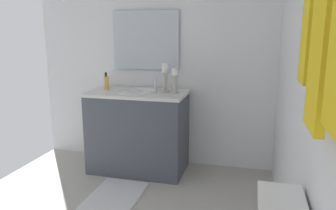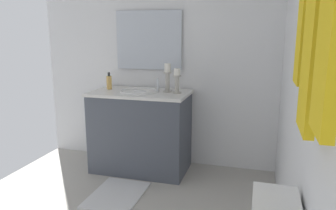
# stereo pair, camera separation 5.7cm
# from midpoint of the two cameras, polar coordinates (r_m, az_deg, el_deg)

# --- Properties ---
(wall_back) EXTENTS (2.89, 0.04, 2.45)m
(wall_back) POSITION_cam_midpoint_polar(r_m,az_deg,el_deg) (1.96, 21.98, 6.05)
(wall_back) COLOR white
(wall_back) RESTS_ON ground
(wall_left) EXTENTS (0.04, 2.64, 2.45)m
(wall_left) POSITION_cam_midpoint_polar(r_m,az_deg,el_deg) (3.55, -3.01, 9.32)
(wall_left) COLOR white
(wall_left) RESTS_ON ground
(vanity_cabinet) EXTENTS (0.58, 1.01, 0.84)m
(vanity_cabinet) POSITION_cam_midpoint_polar(r_m,az_deg,el_deg) (3.41, -5.71, -4.60)
(vanity_cabinet) COLOR #474C56
(vanity_cabinet) RESTS_ON ground
(sink_basin) EXTENTS (0.40, 0.40, 0.24)m
(sink_basin) POSITION_cam_midpoint_polar(r_m,az_deg,el_deg) (3.32, -5.84, 1.70)
(sink_basin) COLOR white
(sink_basin) RESTS_ON vanity_cabinet
(mirror) EXTENTS (0.02, 0.73, 0.62)m
(mirror) POSITION_cam_midpoint_polar(r_m,az_deg,el_deg) (3.53, -4.44, 11.30)
(mirror) COLOR silver
(candle_holder_tall) EXTENTS (0.09, 0.09, 0.24)m
(candle_holder_tall) POSITION_cam_midpoint_polar(r_m,az_deg,el_deg) (3.19, 0.68, 4.36)
(candle_holder_tall) COLOR #B7B2A5
(candle_holder_tall) RESTS_ON vanity_cabinet
(candle_holder_short) EXTENTS (0.09, 0.09, 0.29)m
(candle_holder_short) POSITION_cam_midpoint_polar(r_m,az_deg,el_deg) (3.26, -1.01, 4.95)
(candle_holder_short) COLOR #B7B2A5
(candle_holder_short) RESTS_ON vanity_cabinet
(soap_bottle) EXTENTS (0.06, 0.06, 0.18)m
(soap_bottle) POSITION_cam_midpoint_polar(r_m,az_deg,el_deg) (3.49, -11.29, 3.92)
(soap_bottle) COLOR #E5B259
(soap_bottle) RESTS_ON vanity_cabinet
(towel_near_vanity) EXTENTS (0.17, 0.03, 0.35)m
(towel_near_vanity) POSITION_cam_midpoint_polar(r_m,az_deg,el_deg) (1.36, 22.27, 10.92)
(towel_near_vanity) COLOR yellow
(towel_near_vanity) RESTS_ON towel_bar
(towel_center) EXTENTS (0.21, 0.03, 0.46)m
(towel_center) POSITION_cam_midpoint_polar(r_m,az_deg,el_deg) (1.10, 23.79, 7.73)
(towel_center) COLOR yellow
(towel_center) RESTS_ON towel_bar
(bath_mat) EXTENTS (0.60, 0.44, 0.02)m
(bath_mat) POSITION_cam_midpoint_polar(r_m,az_deg,el_deg) (3.03, -9.77, -15.42)
(bath_mat) COLOR silver
(bath_mat) RESTS_ON ground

